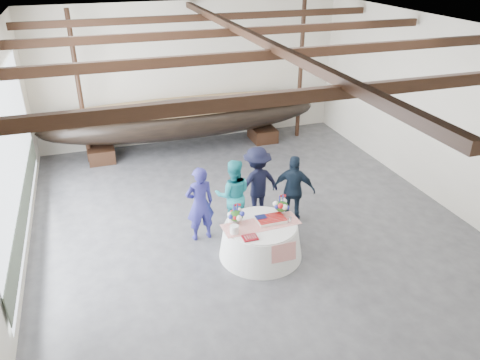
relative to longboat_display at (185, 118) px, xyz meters
name	(u,v)px	position (x,y,z in m)	size (l,w,h in m)	color
floor	(252,226)	(0.47, -5.10, -1.07)	(10.00, 12.00, 0.01)	#3D3D42
wall_back	(191,74)	(0.47, 0.90, 1.18)	(10.00, 0.02, 4.50)	silver
wall_front	(441,334)	(0.47, -11.10, 1.18)	(10.00, 0.02, 4.50)	silver
wall_left	(2,170)	(-4.53, -5.10, 1.18)	(0.02, 12.00, 4.50)	silver
wall_right	(443,115)	(5.47, -5.10, 1.18)	(0.02, 12.00, 4.50)	silver
ceiling	(255,31)	(0.47, -5.10, 3.43)	(10.00, 12.00, 0.01)	white
pavilion_structure	(241,49)	(0.47, -4.24, 2.94)	(9.80, 11.76, 4.50)	black
open_bay	(15,168)	(-4.48, -4.10, 0.76)	(0.03, 7.00, 3.20)	silver
longboat_display	(185,118)	(0.00, 0.00, 0.00)	(8.92, 1.78, 1.67)	black
banquet_table	(261,239)	(0.26, -6.22, -0.69)	(1.78, 1.78, 0.77)	silver
tabletop_items	(258,215)	(0.25, -6.07, -0.15)	(1.66, 0.95, 0.40)	#B71412
guest_woman_blue	(200,204)	(-0.79, -5.18, -0.18)	(0.65, 0.43, 1.78)	navy
guest_woman_teal	(233,195)	(0.04, -4.99, -0.20)	(0.85, 0.66, 1.74)	teal
guest_man_left	(257,183)	(0.73, -4.69, -0.15)	(1.18, 0.68, 1.83)	black
guest_man_right	(294,190)	(1.48, -5.17, -0.21)	(1.00, 0.42, 1.71)	black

